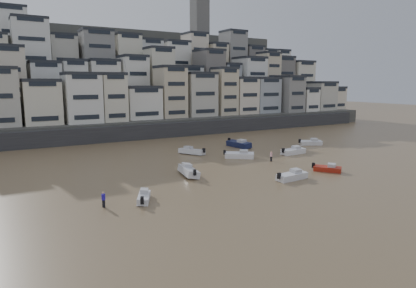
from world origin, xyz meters
TOP-DOWN VIEW (x-y plane):
  - ground at (0.00, 0.00)m, footprint 400.00×400.00m
  - harbor_wall at (10.00, 65.00)m, footprint 140.00×3.00m
  - hillside at (14.73, 104.84)m, footprint 141.04×66.00m
  - boat_e at (15.15, 34.69)m, footprint 5.48×4.83m
  - boat_a at (12.85, 18.96)m, footprint 5.44×2.14m
  - boat_j at (-8.08, 20.53)m, footprint 3.13×4.47m
  - boat_i at (21.68, 44.16)m, footprint 2.89×6.69m
  - boat_h at (9.65, 42.28)m, footprint 4.34×5.71m
  - boat_b at (20.71, 19.76)m, footprint 3.68×4.37m
  - boat_c at (1.65, 28.27)m, footprint 2.96×6.18m
  - boat_g at (36.39, 38.35)m, footprint 5.37×3.78m
  - boat_d at (26.08, 32.73)m, footprint 5.81×2.27m
  - person_blue at (-12.56, 20.68)m, footprint 0.44×0.44m
  - person_pink at (18.31, 29.86)m, footprint 0.44×0.44m

SIDE VIEW (x-z plane):
  - ground at x=0.00m, z-range 0.00..0.00m
  - boat_j at x=-8.08m, z-range 0.00..1.17m
  - boat_b at x=20.71m, z-range 0.00..1.19m
  - boat_g at x=36.39m, z-range 0.00..1.41m
  - boat_a at x=12.85m, z-range 0.00..1.45m
  - boat_e at x=15.15m, z-range 0.00..1.51m
  - boat_h at x=9.65m, z-range 0.00..1.51m
  - boat_d at x=26.08m, z-range 0.00..1.55m
  - boat_c at x=1.65m, z-range 0.00..1.62m
  - person_blue at x=-12.56m, z-range 0.00..1.74m
  - person_pink at x=18.31m, z-range 0.00..1.74m
  - boat_i at x=21.68m, z-range 0.00..1.77m
  - harbor_wall at x=10.00m, z-range 0.00..3.50m
  - hillside at x=14.73m, z-range -11.99..38.01m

